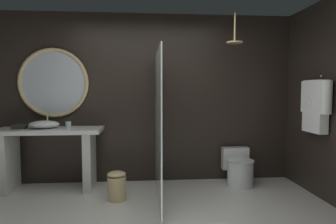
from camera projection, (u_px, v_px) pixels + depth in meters
The scene contains 12 objects.
back_wall_panel at pixel (145, 98), 4.67m from camera, with size 4.80×0.10×2.60m, color black.
side_wall_right at pixel (333, 100), 3.74m from camera, with size 0.10×2.47×2.60m, color black.
vanity_counter at pixel (50, 150), 4.25m from camera, with size 1.48×0.59×0.89m.
vessel_sink at pixel (44, 124), 4.23m from camera, with size 0.42×0.35×0.22m.
tumbler_cup at pixel (68, 125), 4.19m from camera, with size 0.07×0.07×0.10m, color silver.
tissue_box at pixel (19, 127), 4.17m from camera, with size 0.17×0.14×0.07m, color #282D28.
round_wall_mirror at pixel (53, 83), 4.45m from camera, with size 1.04×0.05×1.04m.
shower_glass_panel at pixel (158, 126), 3.88m from camera, with size 0.02×1.57×1.93m, color silver.
rain_shower_head at pixel (235, 40), 4.14m from camera, with size 0.22×0.22×0.42m.
hanging_bathrobe at pixel (315, 104), 3.88m from camera, with size 0.20×0.59×0.75m.
toilet at pixel (239, 169), 4.50m from camera, with size 0.41×0.55×0.53m.
waste_bin at pixel (117, 185), 3.88m from camera, with size 0.24×0.24×0.38m.
Camera 1 is at (-0.03, -2.79, 1.42)m, focal length 31.89 mm.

